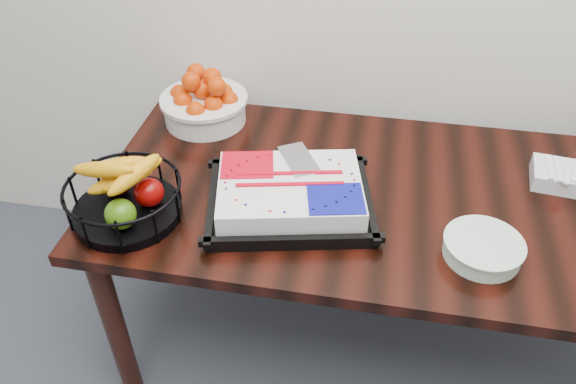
% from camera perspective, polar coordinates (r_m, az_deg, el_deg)
% --- Properties ---
extents(table, '(1.80, 0.90, 0.75)m').
position_cam_1_polar(table, '(1.85, 9.42, -2.12)').
color(table, black).
rests_on(table, ground).
extents(cake_tray, '(0.56, 0.48, 0.10)m').
position_cam_1_polar(cake_tray, '(1.69, 0.20, -0.25)').
color(cake_tray, black).
rests_on(cake_tray, table).
extents(tangerine_bowl, '(0.32, 0.32, 0.20)m').
position_cam_1_polar(tangerine_bowl, '(2.09, -8.55, 9.25)').
color(tangerine_bowl, white).
rests_on(tangerine_bowl, table).
extents(fruit_basket, '(0.34, 0.34, 0.18)m').
position_cam_1_polar(fruit_basket, '(1.70, -16.31, -0.44)').
color(fruit_basket, black).
rests_on(fruit_basket, table).
extents(plate_stack, '(0.22, 0.22, 0.05)m').
position_cam_1_polar(plate_stack, '(1.63, 19.17, -5.45)').
color(plate_stack, white).
rests_on(plate_stack, table).
extents(fork_bag, '(0.23, 0.17, 0.06)m').
position_cam_1_polar(fork_bag, '(1.99, 26.59, 1.40)').
color(fork_bag, silver).
rests_on(fork_bag, table).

